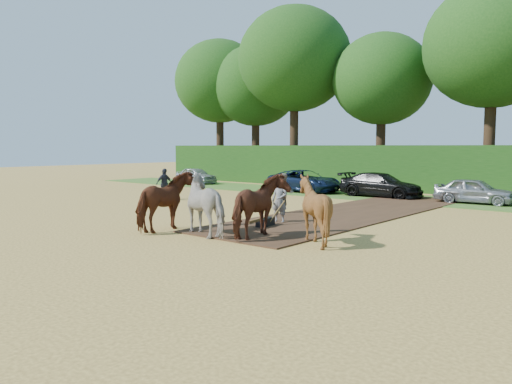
# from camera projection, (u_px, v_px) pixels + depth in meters

# --- Properties ---
(ground) EXTENTS (120.00, 120.00, 0.00)m
(ground) POSITION_uv_depth(u_px,v_px,m) (219.00, 229.00, 17.71)
(ground) COLOR gold
(ground) RESTS_ON ground
(earth_strip) EXTENTS (4.50, 17.00, 0.05)m
(earth_strip) POSITION_uv_depth(u_px,v_px,m) (355.00, 212.00, 22.06)
(earth_strip) COLOR #472D1C
(earth_strip) RESTS_ON ground
(grass_verge) EXTENTS (50.00, 5.00, 0.03)m
(grass_verge) POSITION_uv_depth(u_px,v_px,m) (392.00, 198.00, 28.34)
(grass_verge) COLOR #38601E
(grass_verge) RESTS_ON ground
(hedgerow) EXTENTS (46.00, 1.60, 3.00)m
(hedgerow) POSITION_uv_depth(u_px,v_px,m) (424.00, 169.00, 31.62)
(hedgerow) COLOR #14380F
(hedgerow) RESTS_ON ground
(spectator_near) EXTENTS (0.96, 1.06, 1.77)m
(spectator_near) POSITION_uv_depth(u_px,v_px,m) (284.00, 194.00, 21.63)
(spectator_near) COLOR tan
(spectator_near) RESTS_ON ground
(spectator_far) EXTENTS (0.54, 1.05, 1.72)m
(spectator_far) POSITION_uv_depth(u_px,v_px,m) (164.00, 184.00, 27.44)
(spectator_far) COLOR #242730
(spectator_far) RESTS_ON ground
(plough_team) EXTENTS (6.89, 5.56, 2.06)m
(plough_team) POSITION_uv_depth(u_px,v_px,m) (237.00, 205.00, 16.22)
(plough_team) COLOR #5A2D16
(plough_team) RESTS_ON ground
(parked_cars) EXTENTS (35.22, 3.03, 1.42)m
(parked_cars) POSITION_uv_depth(u_px,v_px,m) (398.00, 186.00, 28.10)
(parked_cars) COLOR #B7BABF
(parked_cars) RESTS_ON ground
(treeline) EXTENTS (48.70, 10.60, 14.21)m
(treeline) POSITION_uv_depth(u_px,v_px,m) (421.00, 59.00, 34.44)
(treeline) COLOR #382616
(treeline) RESTS_ON ground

